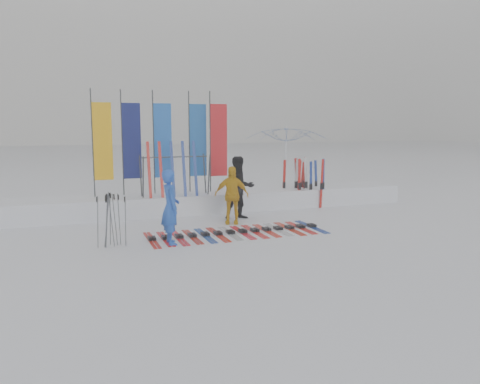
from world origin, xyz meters
name	(u,v)px	position (x,y,z in m)	size (l,w,h in m)	color
ground	(256,244)	(0.00, 0.00, 0.00)	(120.00, 120.00, 0.00)	white
snow_bank	(202,202)	(0.00, 4.60, 0.30)	(14.00, 1.60, 0.60)	white
person_blue	(170,207)	(-1.82, 0.71, 0.87)	(0.63, 0.42, 1.74)	blue
person_black	(239,188)	(0.67, 2.93, 0.92)	(0.89, 0.70, 1.84)	black
person_yellow	(231,195)	(0.24, 2.40, 0.81)	(0.94, 0.39, 1.61)	#E6AC0F
tent_canopy	(286,162)	(3.53, 5.77, 1.39)	(3.02, 3.08, 2.77)	white
ski_row	(237,232)	(-0.03, 1.21, 0.04)	(4.48, 1.70, 0.07)	red
pole_cluster	(111,220)	(-3.14, 0.96, 0.60)	(0.65, 0.38, 1.26)	#595B60
feather_flags	(163,141)	(-1.17, 4.83, 2.24)	(4.17, 0.27, 3.20)	#383A3F
ski_rack	(175,170)	(-0.95, 4.20, 1.38)	(2.04, 0.80, 1.23)	#383A3F
upright_skis	(304,183)	(3.51, 4.28, 0.79)	(1.38, 1.02, 1.66)	silver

